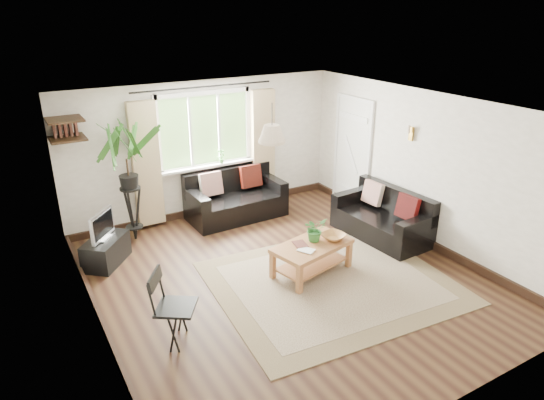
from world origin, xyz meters
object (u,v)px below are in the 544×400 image
tv_stand (106,251)px  sofa_right (381,216)px  coffee_table (312,258)px  palm_stand (129,183)px  sofa_back (236,196)px  folding_chair (176,308)px

tv_stand → sofa_right: bearing=-67.6°
coffee_table → palm_stand: size_ratio=0.58×
sofa_back → folding_chair: 3.52m
sofa_back → palm_stand: 1.91m
sofa_back → coffee_table: size_ratio=1.50×
coffee_table → palm_stand: palm_stand is taller
tv_stand → folding_chair: folding_chair is taller
tv_stand → palm_stand: 1.14m
coffee_table → palm_stand: 3.10m
tv_stand → palm_stand: size_ratio=0.39×
sofa_right → coffee_table: sofa_right is taller
coffee_table → tv_stand: bearing=144.4°
sofa_right → coffee_table: size_ratio=1.42×
sofa_right → folding_chair: 3.92m
sofa_back → folding_chair: size_ratio=1.92×
coffee_table → folding_chair: (-2.17, -0.50, 0.21)m
palm_stand → folding_chair: 2.92m
coffee_table → sofa_back: bearing=91.2°
tv_stand → folding_chair: bearing=-132.0°
sofa_right → tv_stand: sofa_right is taller
sofa_back → sofa_right: 2.56m
folding_chair → sofa_back: bearing=-3.2°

